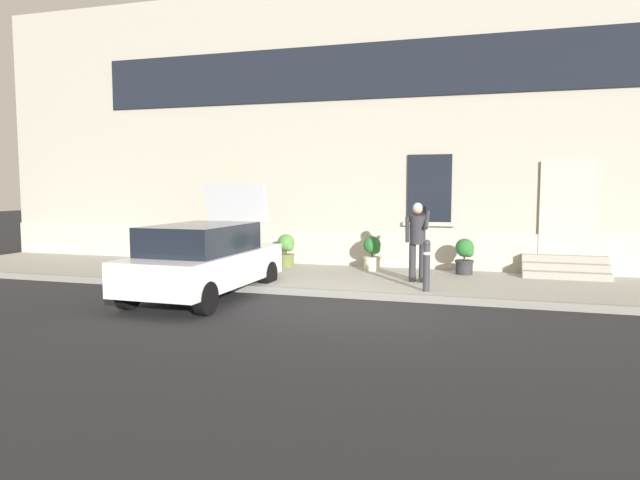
# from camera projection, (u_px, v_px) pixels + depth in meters

# --- Properties ---
(ground_plane) EXTENTS (80.00, 80.00, 0.00)m
(ground_plane) POSITION_uv_depth(u_px,v_px,m) (353.00, 308.00, 10.70)
(ground_plane) COLOR #232326
(sidewalk) EXTENTS (24.00, 3.60, 0.15)m
(sidewalk) POSITION_uv_depth(u_px,v_px,m) (382.00, 281.00, 13.36)
(sidewalk) COLOR #99968E
(sidewalk) RESTS_ON ground
(curb_edge) EXTENTS (24.00, 0.12, 0.15)m
(curb_edge) POSITION_uv_depth(u_px,v_px,m) (364.00, 295.00, 11.59)
(curb_edge) COLOR gray
(curb_edge) RESTS_ON ground
(building_facade) EXTENTS (24.00, 1.52, 7.50)m
(building_facade) POSITION_uv_depth(u_px,v_px,m) (401.00, 131.00, 15.39)
(building_facade) COLOR #B2AD9E
(building_facade) RESTS_ON ground
(entrance_stoop) EXTENTS (1.91, 0.96, 0.48)m
(entrance_stoop) POSITION_uv_depth(u_px,v_px,m) (565.00, 268.00, 13.52)
(entrance_stoop) COLOR #9E998E
(entrance_stoop) RESTS_ON sidewalk
(hatchback_car_white) EXTENTS (1.85, 4.09, 2.34)m
(hatchback_car_white) POSITION_uv_depth(u_px,v_px,m) (204.00, 259.00, 11.62)
(hatchback_car_white) COLOR white
(hatchback_car_white) RESTS_ON ground
(bollard_near_person) EXTENTS (0.15, 0.15, 1.04)m
(bollard_near_person) POSITION_uv_depth(u_px,v_px,m) (427.00, 263.00, 11.58)
(bollard_near_person) COLOR #333338
(bollard_near_person) RESTS_ON sidewalk
(person_on_phone) EXTENTS (0.51, 0.48, 1.75)m
(person_on_phone) POSITION_uv_depth(u_px,v_px,m) (418.00, 237.00, 12.65)
(person_on_phone) COLOR #2D2D33
(person_on_phone) RESTS_ON sidewalk
(planter_terracotta) EXTENTS (0.44, 0.44, 0.86)m
(planter_terracotta) POSITION_uv_depth(u_px,v_px,m) (214.00, 246.00, 16.00)
(planter_terracotta) COLOR #B25B38
(planter_terracotta) RESTS_ON sidewalk
(planter_olive) EXTENTS (0.44, 0.44, 0.86)m
(planter_olive) POSITION_uv_depth(u_px,v_px,m) (286.00, 250.00, 15.05)
(planter_olive) COLOR #606B38
(planter_olive) RESTS_ON sidewalk
(planter_cream) EXTENTS (0.44, 0.44, 0.86)m
(planter_cream) POSITION_uv_depth(u_px,v_px,m) (372.00, 252.00, 14.50)
(planter_cream) COLOR beige
(planter_cream) RESTS_ON sidewalk
(planter_charcoal) EXTENTS (0.44, 0.44, 0.86)m
(planter_charcoal) POSITION_uv_depth(u_px,v_px,m) (465.00, 255.00, 13.82)
(planter_charcoal) COLOR #2D2D30
(planter_charcoal) RESTS_ON sidewalk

